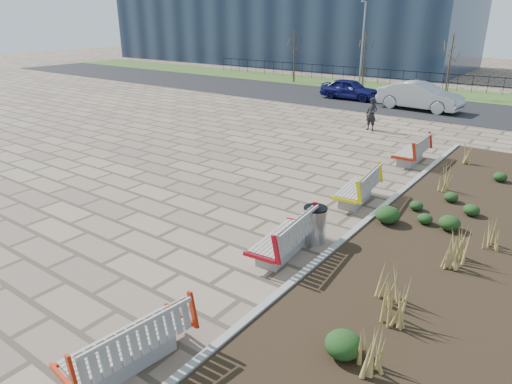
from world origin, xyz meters
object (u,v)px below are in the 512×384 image
Objects in this scene: bench_d at (411,150)px; car_silver at (420,96)px; bench_c at (356,186)px; litter_bin at (315,225)px; bench_b at (282,236)px; pedestrian at (371,114)px; lamp_west at (362,47)px; car_blue at (350,89)px; bench_a at (126,339)px.

car_silver is at bearing 104.78° from bench_d.
bench_c reaches higher than litter_bin.
bench_b is 1.00× the size of bench_d.
car_silver is (0.25, 6.37, 0.02)m from pedestrian.
lamp_west is (-9.00, 20.05, 2.54)m from bench_c.
lamp_west is (-1.18, 4.10, 2.37)m from car_blue.
bench_b is (0.00, 4.44, 0.00)m from bench_a.
litter_bin is 0.24× the size of car_blue.
pedestrian is 0.33× the size of car_silver.
car_silver reaches higher than pedestrian.
car_silver is at bearing 100.23° from pedestrian.
litter_bin is 20.57m from car_blue.
pedestrian is (-3.27, 12.75, 0.28)m from bench_b.
lamp_west is at bearing 105.21° from bench_b.
pedestrian is 0.41× the size of car_blue.
bench_c is 22.12m from lamp_west.
bench_b is 8.79m from bench_d.
car_silver is at bearing 104.73° from bench_a.
lamp_west reaches higher than pedestrian.
bench_a is 1.00× the size of bench_c.
bench_b is 0.55× the size of car_blue.
bench_b is at bearing -63.13° from pedestrian.
car_blue is 4.88m from lamp_west.
pedestrian reaches higher than bench_d.
pedestrian is at bearing -63.10° from lamp_west.
bench_a is at bearing -91.53° from bench_d.
car_silver is (4.80, -0.83, 0.14)m from car_blue.
bench_c is (0.00, 8.43, 0.00)m from bench_a.
car_blue reaches higher than bench_a.
litter_bin is (0.28, -2.96, -0.05)m from bench_c.
car_blue is (-8.10, 18.90, 0.22)m from litter_bin.
bench_d is at bearing 83.83° from bench_c.
lamp_west is at bearing 114.96° from bench_a.
bench_d is at bearing -146.15° from car_blue.
bench_c is 0.35× the size of lamp_west.
bench_a and bench_b have the same top height.
bench_a and bench_d have the same top height.
litter_bin is at bearing -60.65° from pedestrian.
litter_bin is at bearing -68.03° from lamp_west.
bench_c is 2.34× the size of litter_bin.
bench_b is 25.80m from lamp_west.
pedestrian is at bearing 128.03° from bench_d.
bench_b is 19.35m from car_silver.
car_silver is (-3.02, 15.12, 0.30)m from bench_c.
litter_bin is (0.28, 5.47, -0.05)m from bench_a.
car_silver reaches higher than bench_b.
pedestrian is 6.37m from car_silver.
car_silver is (-3.02, 19.11, 0.30)m from bench_b.
lamp_west reaches higher than car_silver.
car_blue reaches higher than bench_b.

